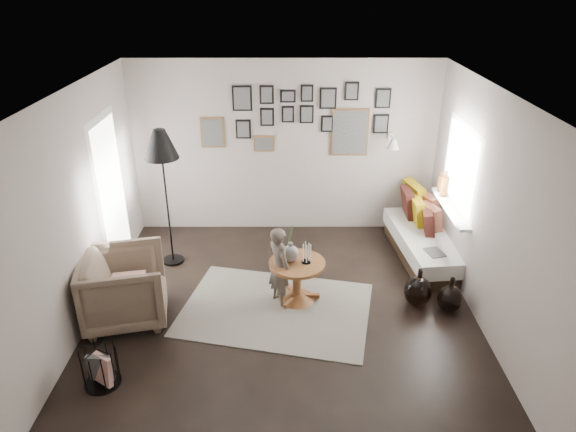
{
  "coord_description": "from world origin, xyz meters",
  "views": [
    {
      "loc": [
        0.05,
        -4.89,
        3.69
      ],
      "look_at": [
        0.05,
        0.5,
        1.1
      ],
      "focal_mm": 32.0,
      "sensor_mm": 36.0,
      "label": 1
    }
  ],
  "objects_px": {
    "daybed": "(426,238)",
    "child": "(279,266)",
    "demijohn_small": "(450,299)",
    "demijohn_large": "(418,291)",
    "magazine_basket": "(100,367)",
    "floor_lamp": "(161,149)",
    "vase": "(290,250)",
    "armchair": "(125,288)",
    "pedestal_table": "(297,282)"
  },
  "relations": [
    {
      "from": "daybed",
      "to": "child",
      "type": "relative_size",
      "value": 1.84
    },
    {
      "from": "demijohn_small",
      "to": "daybed",
      "type": "bearing_deg",
      "value": 88.92
    },
    {
      "from": "demijohn_large",
      "to": "demijohn_small",
      "type": "xyz_separation_m",
      "value": [
        0.35,
        -0.12,
        -0.02
      ]
    },
    {
      "from": "magazine_basket",
      "to": "demijohn_small",
      "type": "height_order",
      "value": "demijohn_small"
    },
    {
      "from": "daybed",
      "to": "magazine_basket",
      "type": "relative_size",
      "value": 4.2
    },
    {
      "from": "floor_lamp",
      "to": "magazine_basket",
      "type": "distance_m",
      "value": 2.77
    },
    {
      "from": "vase",
      "to": "demijohn_small",
      "type": "relative_size",
      "value": 1.07
    },
    {
      "from": "armchair",
      "to": "magazine_basket",
      "type": "bearing_deg",
      "value": 169.17
    },
    {
      "from": "child",
      "to": "demijohn_small",
      "type": "bearing_deg",
      "value": -129.45
    },
    {
      "from": "armchair",
      "to": "demijohn_large",
      "type": "xyz_separation_m",
      "value": [
        3.44,
        0.25,
        -0.22
      ]
    },
    {
      "from": "pedestal_table",
      "to": "child",
      "type": "relative_size",
      "value": 0.67
    },
    {
      "from": "floor_lamp",
      "to": "child",
      "type": "distance_m",
      "value": 2.12
    },
    {
      "from": "vase",
      "to": "armchair",
      "type": "bearing_deg",
      "value": -168.49
    },
    {
      "from": "armchair",
      "to": "demijohn_large",
      "type": "height_order",
      "value": "armchair"
    },
    {
      "from": "magazine_basket",
      "to": "armchair",
      "type": "bearing_deg",
      "value": 91.92
    },
    {
      "from": "demijohn_small",
      "to": "floor_lamp",
      "type": "bearing_deg",
      "value": 161.76
    },
    {
      "from": "daybed",
      "to": "demijohn_small",
      "type": "bearing_deg",
      "value": -96.7
    },
    {
      "from": "floor_lamp",
      "to": "demijohn_small",
      "type": "distance_m",
      "value": 4.0
    },
    {
      "from": "vase",
      "to": "pedestal_table",
      "type": "bearing_deg",
      "value": -14.04
    },
    {
      "from": "floor_lamp",
      "to": "demijohn_large",
      "type": "height_order",
      "value": "floor_lamp"
    },
    {
      "from": "pedestal_table",
      "to": "daybed",
      "type": "distance_m",
      "value": 2.14
    },
    {
      "from": "vase",
      "to": "armchair",
      "type": "xyz_separation_m",
      "value": [
        -1.9,
        -0.39,
        -0.27
      ]
    },
    {
      "from": "magazine_basket",
      "to": "floor_lamp",
      "type": "bearing_deg",
      "value": 84.64
    },
    {
      "from": "armchair",
      "to": "magazine_basket",
      "type": "xyz_separation_m",
      "value": [
        0.04,
        -1.06,
        -0.21
      ]
    },
    {
      "from": "daybed",
      "to": "child",
      "type": "xyz_separation_m",
      "value": [
        -2.05,
        -1.14,
        0.23
      ]
    },
    {
      "from": "magazine_basket",
      "to": "demijohn_small",
      "type": "relative_size",
      "value": 0.98
    },
    {
      "from": "daybed",
      "to": "floor_lamp",
      "type": "height_order",
      "value": "floor_lamp"
    },
    {
      "from": "floor_lamp",
      "to": "demijohn_large",
      "type": "xyz_separation_m",
      "value": [
        3.18,
        -1.04,
        -1.45
      ]
    },
    {
      "from": "pedestal_table",
      "to": "floor_lamp",
      "type": "relative_size",
      "value": 0.36
    },
    {
      "from": "pedestal_table",
      "to": "magazine_basket",
      "type": "bearing_deg",
      "value": -143.63
    },
    {
      "from": "vase",
      "to": "demijohn_large",
      "type": "height_order",
      "value": "vase"
    },
    {
      "from": "pedestal_table",
      "to": "magazine_basket",
      "type": "distance_m",
      "value": 2.41
    },
    {
      "from": "armchair",
      "to": "magazine_basket",
      "type": "distance_m",
      "value": 1.08
    },
    {
      "from": "daybed",
      "to": "demijohn_large",
      "type": "bearing_deg",
      "value": -112.92
    },
    {
      "from": "magazine_basket",
      "to": "demijohn_small",
      "type": "bearing_deg",
      "value": 17.69
    },
    {
      "from": "magazine_basket",
      "to": "child",
      "type": "height_order",
      "value": "child"
    },
    {
      "from": "daybed",
      "to": "pedestal_table",
      "type": "bearing_deg",
      "value": -154.88
    },
    {
      "from": "child",
      "to": "magazine_basket",
      "type": "bearing_deg",
      "value": 94.28
    },
    {
      "from": "pedestal_table",
      "to": "demijohn_large",
      "type": "bearing_deg",
      "value": -4.41
    },
    {
      "from": "pedestal_table",
      "to": "child",
      "type": "height_order",
      "value": "child"
    },
    {
      "from": "pedestal_table",
      "to": "vase",
      "type": "relative_size",
      "value": 1.4
    },
    {
      "from": "armchair",
      "to": "floor_lamp",
      "type": "bearing_deg",
      "value": -23.96
    },
    {
      "from": "floor_lamp",
      "to": "magazine_basket",
      "type": "xyz_separation_m",
      "value": [
        -0.22,
        -2.36,
        -1.43
      ]
    },
    {
      "from": "pedestal_table",
      "to": "armchair",
      "type": "bearing_deg",
      "value": -169.5
    },
    {
      "from": "daybed",
      "to": "floor_lamp",
      "type": "relative_size",
      "value": 0.99
    },
    {
      "from": "floor_lamp",
      "to": "daybed",
      "type": "bearing_deg",
      "value": 2.6
    },
    {
      "from": "floor_lamp",
      "to": "magazine_basket",
      "type": "height_order",
      "value": "floor_lamp"
    },
    {
      "from": "armchair",
      "to": "floor_lamp",
      "type": "relative_size",
      "value": 0.48
    },
    {
      "from": "armchair",
      "to": "child",
      "type": "relative_size",
      "value": 0.9
    },
    {
      "from": "pedestal_table",
      "to": "magazine_basket",
      "type": "xyz_separation_m",
      "value": [
        -1.94,
        -1.43,
        -0.04
      ]
    }
  ]
}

